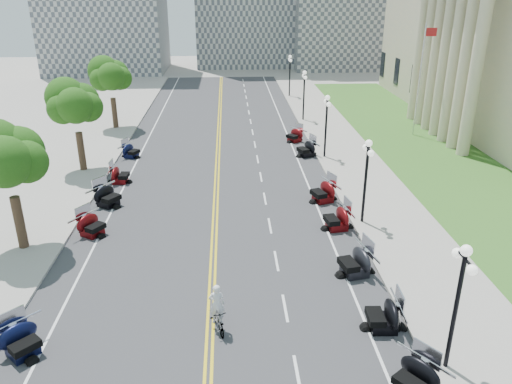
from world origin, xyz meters
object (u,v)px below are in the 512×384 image
object	(u,v)px
cyclist_rider	(216,289)
motorcycle_n_3	(415,376)
flagpole	(419,81)
bicycle	(217,319)

from	to	relation	value
cyclist_rider	motorcycle_n_3	bearing A→B (deg)	150.91
flagpole	bicycle	distance (m)	32.82
bicycle	cyclist_rider	size ratio (longest dim) A/B	1.00
cyclist_rider	bicycle	bearing A→B (deg)	-0.00
motorcycle_n_3	cyclist_rider	size ratio (longest dim) A/B	1.10
flagpole	motorcycle_n_3	distance (m)	33.19
flagpole	motorcycle_n_3	world-z (taller)	flagpole
bicycle	flagpole	bearing A→B (deg)	39.89
motorcycle_n_3	cyclist_rider	world-z (taller)	cyclist_rider
cyclist_rider	flagpole	bearing A→B (deg)	-122.97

